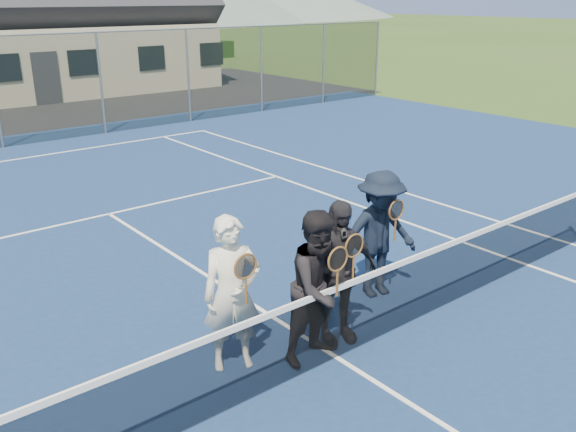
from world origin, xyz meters
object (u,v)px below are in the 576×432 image
Objects in this scene: tennis_net at (338,319)px; player_a at (232,294)px; player_c at (337,272)px; player_d at (380,234)px; player_b at (320,286)px.

tennis_net is 6.49× the size of player_a.
player_c is (1.27, -0.32, -0.00)m from player_a.
player_d is (1.30, 0.52, -0.00)m from player_c.
tennis_net is 1.82m from player_d.
tennis_net is 6.49× the size of player_b.
player_a is 2.58m from player_d.
player_c is 1.00× the size of player_d.
tennis_net is at bearing -32.51° from player_a.
tennis_net is 0.44m from player_b.
player_b is 0.43m from player_c.
tennis_net is at bearing -130.05° from player_c.
player_c is at bearing 49.95° from tennis_net.
player_a reaches higher than tennis_net.
player_a is 1.31m from player_c.
tennis_net is 1.25m from player_a.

